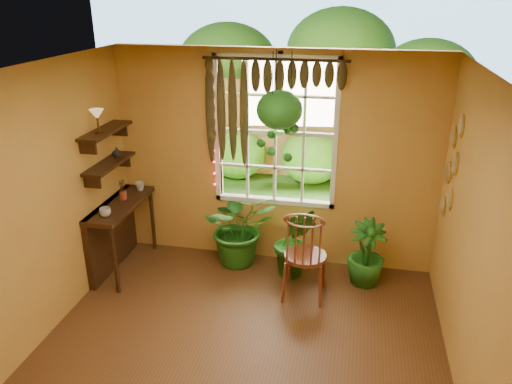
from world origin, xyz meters
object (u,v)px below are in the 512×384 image
counter_ledge (114,228)px  potted_plant_left (240,227)px  windsor_chair (304,268)px  potted_plant_mid (295,241)px  hanging_basket (279,115)px

counter_ledge → potted_plant_left: 1.57m
counter_ledge → windsor_chair: bearing=-4.4°
windsor_chair → potted_plant_mid: windsor_chair is taller
counter_ledge → windsor_chair: 2.43m
windsor_chair → potted_plant_mid: 0.48m
potted_plant_mid → windsor_chair: bearing=-69.2°
counter_ledge → hanging_basket: size_ratio=0.97×
counter_ledge → potted_plant_mid: 2.26m
windsor_chair → counter_ledge: bearing=176.5°
counter_ledge → hanging_basket: (2.00, 0.40, 1.43)m
potted_plant_mid → hanging_basket: 1.54m
hanging_basket → potted_plant_left: bearing=176.2°
potted_plant_left → hanging_basket: size_ratio=0.82×
windsor_chair → potted_plant_mid: size_ratio=1.38×
counter_ledge → potted_plant_left: bearing=15.9°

